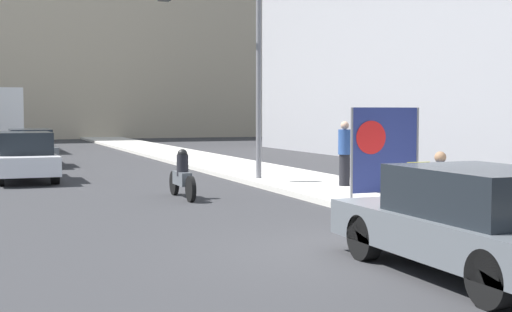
{
  "coord_description": "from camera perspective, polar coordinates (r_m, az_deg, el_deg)",
  "views": [
    {
      "loc": [
        -5.47,
        -8.88,
        2.06
      ],
      "look_at": [
        -0.76,
        3.36,
        1.25
      ],
      "focal_mm": 50.0,
      "sensor_mm": 36.0,
      "label": 1
    }
  ],
  "objects": [
    {
      "name": "car_on_road_midblock",
      "position": [
        28.58,
        -17.63,
        0.65
      ],
      "size": [
        1.72,
        4.58,
        1.42
      ],
      "color": "#565B60",
      "rests_on": "ground_plane"
    },
    {
      "name": "parked_car_curbside",
      "position": [
        9.34,
        17.16,
        -5.06
      ],
      "size": [
        1.8,
        4.28,
        1.38
      ],
      "color": "#565B60",
      "rests_on": "ground_plane"
    },
    {
      "name": "pedestrian_behind",
      "position": [
        18.67,
        7.1,
        0.24
      ],
      "size": [
        0.34,
        0.34,
        1.68
      ],
      "rotation": [
        0.0,
        0.0,
        2.83
      ],
      "color": "black",
      "rests_on": "sidewalk_curb"
    },
    {
      "name": "jogger_on_sidewalk",
      "position": [
        17.13,
        10.16,
        0.05
      ],
      "size": [
        0.34,
        0.34,
        1.75
      ],
      "rotation": [
        0.0,
        0.0,
        2.55
      ],
      "color": "#424247",
      "rests_on": "sidewalk_curb"
    },
    {
      "name": "sidewalk_curb",
      "position": [
        25.43,
        -1.39,
        -0.96
      ],
      "size": [
        3.09,
        90.0,
        0.14
      ],
      "primitive_type": "cube",
      "color": "beige",
      "rests_on": "ground_plane"
    },
    {
      "name": "traffic_light_pole",
      "position": [
        20.36,
        -2.44,
        9.61
      ],
      "size": [
        3.02,
        2.79,
        6.07
      ],
      "color": "slate",
      "rests_on": "sidewalk_curb"
    },
    {
      "name": "car_on_road_nearest",
      "position": [
        22.43,
        -18.0,
        -0.05
      ],
      "size": [
        1.71,
        4.39,
        1.47
      ],
      "color": "silver",
      "rests_on": "ground_plane"
    },
    {
      "name": "motorcycle_on_road",
      "position": [
        17.08,
        -5.93,
        -1.67
      ],
      "size": [
        0.28,
        2.1,
        1.19
      ],
      "color": "#565B60",
      "rests_on": "ground_plane"
    },
    {
      "name": "ground_plane",
      "position": [
        10.63,
        10.49,
        -7.71
      ],
      "size": [
        160.0,
        160.0,
        0.0
      ],
      "primitive_type": "plane",
      "color": "#303033"
    },
    {
      "name": "protest_banner",
      "position": [
        16.39,
        10.24,
        0.49
      ],
      "size": [
        1.77,
        0.06,
        2.02
      ],
      "color": "slate",
      "rests_on": "sidewalk_curb"
    },
    {
      "name": "seated_protester",
      "position": [
        13.7,
        14.63,
        -1.97
      ],
      "size": [
        0.97,
        0.77,
        1.18
      ],
      "rotation": [
        0.0,
        0.0,
        -0.07
      ],
      "color": "#474C56",
      "rests_on": "sidewalk_curb"
    }
  ]
}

